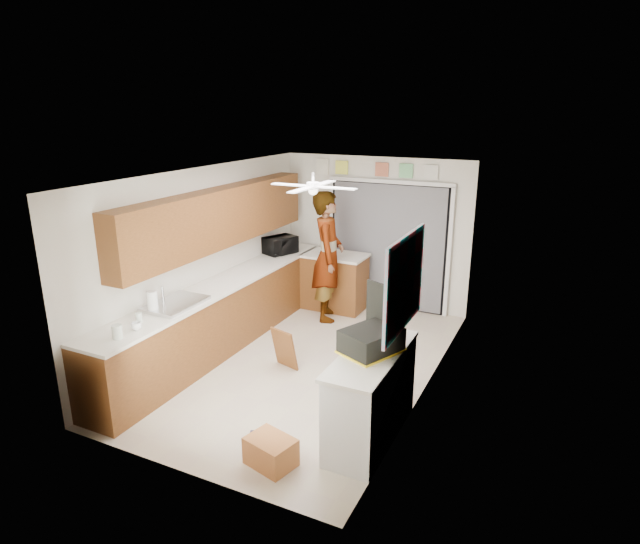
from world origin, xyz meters
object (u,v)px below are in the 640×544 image
(dog, at_px, (370,333))
(navy_crate, at_px, (264,447))
(cardboard_box, at_px, (271,452))
(suitcase, at_px, (371,341))
(man, at_px, (328,256))
(paper_towel_roll, at_px, (153,302))
(cup, at_px, (136,326))
(microwave, at_px, (280,245))

(dog, bearing_deg, navy_crate, -91.71)
(cardboard_box, bearing_deg, suitcase, 53.05)
(man, bearing_deg, paper_towel_roll, 141.12)
(cup, relative_size, cardboard_box, 0.25)
(navy_crate, relative_size, dog, 0.58)
(man, bearing_deg, dog, -146.42)
(microwave, bearing_deg, cup, -155.24)
(suitcase, bearing_deg, man, 146.60)
(cup, xyz_separation_m, dog, (1.75, 2.60, -0.77))
(man, distance_m, dog, 1.48)
(paper_towel_roll, bearing_deg, man, 71.52)
(cardboard_box, xyz_separation_m, navy_crate, (-0.13, 0.09, -0.04))
(cup, xyz_separation_m, suitcase, (2.49, 0.61, 0.08))
(navy_crate, bearing_deg, man, 105.17)
(paper_towel_roll, relative_size, navy_crate, 0.85)
(dog, bearing_deg, suitcase, -70.37)
(cardboard_box, distance_m, dog, 2.87)
(paper_towel_roll, xyz_separation_m, navy_crate, (1.90, -0.66, -0.98))
(cup, height_order, paper_towel_roll, paper_towel_roll)
(cardboard_box, bearing_deg, paper_towel_roll, 159.75)
(cup, distance_m, paper_towel_roll, 0.52)
(man, height_order, dog, man)
(suitcase, distance_m, dog, 2.29)
(microwave, height_order, man, man)
(paper_towel_roll, bearing_deg, cardboard_box, -20.25)
(suitcase, bearing_deg, dog, 134.44)
(cardboard_box, relative_size, man, 0.22)
(suitcase, relative_size, dog, 1.04)
(microwave, relative_size, cup, 4.61)
(man, bearing_deg, cup, 146.82)
(suitcase, bearing_deg, navy_crate, -110.92)
(paper_towel_roll, bearing_deg, microwave, 89.26)
(microwave, distance_m, navy_crate, 4.18)
(cup, xyz_separation_m, cardboard_box, (1.83, -0.27, -0.85))
(cup, xyz_separation_m, navy_crate, (1.70, -0.18, -0.89))
(man, bearing_deg, navy_crate, 174.77)
(cup, relative_size, dog, 0.21)
(paper_towel_roll, height_order, navy_crate, paper_towel_roll)
(paper_towel_roll, distance_m, man, 3.00)
(dog, bearing_deg, man, 143.18)
(navy_crate, height_order, man, man)
(cup, distance_m, cardboard_box, 2.04)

